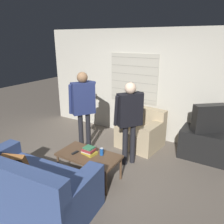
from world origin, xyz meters
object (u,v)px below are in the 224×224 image
Objects in this scene: soda_can at (102,152)px; spare_remote at (75,153)px; person_left_standing at (83,102)px; couch_blue at (28,187)px; person_right_standing at (129,114)px; book_stack at (89,151)px; coffee_table at (89,157)px; armchair_beige at (141,132)px; tv at (209,118)px.

spare_remote is at bearing -155.66° from soda_can.
spare_remote is at bearing -118.14° from person_left_standing.
person_right_standing is (0.68, 1.79, 0.69)m from couch_blue.
book_stack is (0.31, 1.03, 0.18)m from couch_blue.
coffee_table is 0.25m from spare_remote.
person_right_standing reaches higher than armchair_beige.
book_stack reaches higher than soda_can.
person_right_standing is at bearing 64.02° from book_stack.
tv reaches higher than spare_remote.
coffee_table is at bearing 87.26° from armchair_beige.
person_left_standing reaches higher than book_stack.
couch_blue is 15.40× the size of soda_can.
coffee_table is 0.62× the size of person_left_standing.
coffee_table is at bearing -72.16° from book_stack.
coffee_table is 2.41m from tv.
soda_can is (-1.41, -1.64, -0.35)m from tv.
person_right_standing is at bearing 64.84° from coffee_table.
person_left_standing is (-2.27, -1.01, 0.23)m from tv.
person_right_standing reaches higher than tv.
armchair_beige reaches higher than coffee_table.
tv is (1.93, 2.75, 0.53)m from couch_blue.
soda_can is at bearing -92.46° from person_left_standing.
coffee_table is at bearing -167.63° from person_right_standing.
armchair_beige is at bearing 43.55° from person_right_standing.
couch_blue is at bearing 84.28° from armchair_beige.
person_left_standing is 1.13m from book_stack.
book_stack is at bearing -168.45° from person_right_standing.
couch_blue is 3.16× the size of tv.
soda_can reaches higher than spare_remote.
tv is at bearing -166.45° from armchair_beige.
armchair_beige is 1.07m from person_right_standing.
person_left_standing is (-0.66, 0.74, 0.68)m from coffee_table.
book_stack is at bearing -103.64° from person_left_standing.
couch_blue is 2.67m from armchair_beige.
person_left_standing reaches higher than armchair_beige.
soda_can is (0.51, 1.11, 0.19)m from couch_blue.
couch_blue is 2.03m from person_right_standing.
book_stack is at bearing 32.92° from spare_remote.
soda_can is at bearing 22.93° from book_stack.
couch_blue is at bearing -88.43° from spare_remote.
couch_blue reaches higher than book_stack.
soda_can is at bearing 31.65° from spare_remote.
tv is 2.30× the size of book_stack.
couch_blue is at bearing -106.95° from book_stack.
armchair_beige is at bearing 79.74° from book_stack.
spare_remote is (-1.83, -1.83, -0.40)m from tv.
person_right_standing is 0.86m from soda_can.
coffee_table is at bearing -152.48° from soda_can.
armchair_beige is 1.61m from book_stack.
armchair_beige reaches higher than book_stack.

